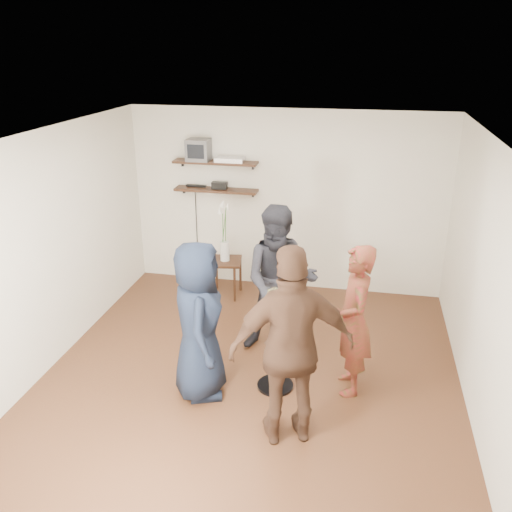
{
  "coord_description": "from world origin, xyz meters",
  "views": [
    {
      "loc": [
        1.07,
        -4.91,
        3.44
      ],
      "look_at": [
        -0.01,
        0.4,
        1.28
      ],
      "focal_mm": 38.0,
      "sensor_mm": 36.0,
      "label": 1
    }
  ],
  "objects": [
    {
      "name": "vase_lilies",
      "position": [
        -0.79,
        1.98,
        0.83
      ],
      "size": [
        0.19,
        0.19,
        0.91
      ],
      "rotation": [
        0.0,
        0.0,
        0.16
      ],
      "color": "silver",
      "rests_on": "side_table"
    },
    {
      "name": "power_strip",
      "position": [
        -1.31,
        2.42,
        1.48
      ],
      "size": [
        0.3,
        0.05,
        0.03
      ],
      "primitive_type": "cube",
      "color": "black",
      "rests_on": "shelf_lower"
    },
    {
      "name": "shelf_upper",
      "position": [
        -1.0,
        2.38,
        1.85
      ],
      "size": [
        1.2,
        0.25,
        0.04
      ],
      "primitive_type": "cube",
      "color": "black",
      "rests_on": "room"
    },
    {
      "name": "crt_monitor",
      "position": [
        -1.24,
        2.38,
        2.02
      ],
      "size": [
        0.32,
        0.3,
        0.3
      ],
      "primitive_type": "cube",
      "color": "#59595B",
      "rests_on": "shelf_upper"
    },
    {
      "name": "drinks_table",
      "position": [
        0.3,
        -0.11,
        0.59
      ],
      "size": [
        0.5,
        0.5,
        0.92
      ],
      "color": "black",
      "rests_on": "room"
    },
    {
      "name": "person_dark",
      "position": [
        0.21,
        0.67,
        0.89
      ],
      "size": [
        0.93,
        0.76,
        1.77
      ],
      "primitive_type": "imported",
      "rotation": [
        0.0,
        0.0,
        0.11
      ],
      "color": "black",
      "rests_on": "room"
    },
    {
      "name": "wine_glass_bl",
      "position": [
        0.27,
        -0.04,
        1.05
      ],
      "size": [
        0.07,
        0.07,
        0.2
      ],
      "color": "silver",
      "rests_on": "drinks_table"
    },
    {
      "name": "shelf_lower",
      "position": [
        -1.0,
        2.38,
        1.45
      ],
      "size": [
        1.2,
        0.25,
        0.04
      ],
      "primitive_type": "cube",
      "color": "black",
      "rests_on": "room"
    },
    {
      "name": "dvd_deck",
      "position": [
        -0.78,
        2.38,
        1.9
      ],
      "size": [
        0.4,
        0.24,
        0.06
      ],
      "primitive_type": "cube",
      "color": "silver",
      "rests_on": "shelf_upper"
    },
    {
      "name": "person_brown",
      "position": [
        0.56,
        -0.84,
        0.95
      ],
      "size": [
        1.2,
        0.81,
        1.9
      ],
      "primitive_type": "imported",
      "rotation": [
        0.0,
        0.0,
        3.48
      ],
      "color": "#40281B",
      "rests_on": "room"
    },
    {
      "name": "radio",
      "position": [
        -0.95,
        2.38,
        1.52
      ],
      "size": [
        0.22,
        0.1,
        0.1
      ],
      "primitive_type": "cube",
      "color": "black",
      "rests_on": "shelf_lower"
    },
    {
      "name": "room",
      "position": [
        0.0,
        0.0,
        1.3
      ],
      "size": [
        4.58,
        5.08,
        2.68
      ],
      "color": "#462216",
      "rests_on": "ground"
    },
    {
      "name": "wine_glass_fl",
      "position": [
        0.25,
        -0.13,
        1.07
      ],
      "size": [
        0.07,
        0.07,
        0.22
      ],
      "color": "silver",
      "rests_on": "drinks_table"
    },
    {
      "name": "side_table",
      "position": [
        -0.78,
        1.98,
        0.45
      ],
      "size": [
        0.52,
        0.52,
        0.54
      ],
      "rotation": [
        0.0,
        0.0,
        0.16
      ],
      "color": "black",
      "rests_on": "room"
    },
    {
      "name": "person_navy",
      "position": [
        -0.45,
        -0.34,
        0.84
      ],
      "size": [
        0.75,
        0.94,
        1.67
      ],
      "primitive_type": "imported",
      "rotation": [
        0.0,
        0.0,
        1.87
      ],
      "color": "black",
      "rests_on": "room"
    },
    {
      "name": "person_plaid",
      "position": [
        1.07,
        0.03,
        0.81
      ],
      "size": [
        0.48,
        0.65,
        1.61
      ],
      "primitive_type": "imported",
      "rotation": [
        0.0,
        0.0,
        -1.39
      ],
      "color": "red",
      "rests_on": "room"
    },
    {
      "name": "wine_glass_fr",
      "position": [
        0.36,
        -0.13,
        1.06
      ],
      "size": [
        0.07,
        0.07,
        0.2
      ],
      "color": "silver",
      "rests_on": "drinks_table"
    },
    {
      "name": "wine_glass_br",
      "position": [
        0.32,
        -0.1,
        1.06
      ],
      "size": [
        0.07,
        0.07,
        0.2
      ],
      "color": "silver",
      "rests_on": "drinks_table"
    }
  ]
}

